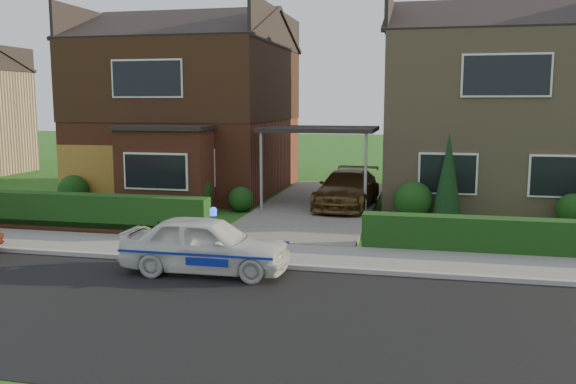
# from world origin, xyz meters

# --- Properties ---
(ground) EXTENTS (120.00, 120.00, 0.00)m
(ground) POSITION_xyz_m (0.00, 0.00, 0.00)
(ground) COLOR #245215
(ground) RESTS_ON ground
(road) EXTENTS (60.00, 6.00, 0.02)m
(road) POSITION_xyz_m (0.00, 0.00, 0.00)
(road) COLOR black
(road) RESTS_ON ground
(kerb) EXTENTS (60.00, 0.16, 0.12)m
(kerb) POSITION_xyz_m (0.00, 3.05, 0.06)
(kerb) COLOR #9E9993
(kerb) RESTS_ON ground
(sidewalk) EXTENTS (60.00, 2.00, 0.10)m
(sidewalk) POSITION_xyz_m (0.00, 4.10, 0.05)
(sidewalk) COLOR slate
(sidewalk) RESTS_ON ground
(driveway) EXTENTS (3.80, 12.00, 0.12)m
(driveway) POSITION_xyz_m (0.00, 11.00, 0.06)
(driveway) COLOR #666059
(driveway) RESTS_ON ground
(house_left) EXTENTS (7.50, 9.53, 7.25)m
(house_left) POSITION_xyz_m (-5.78, 13.90, 3.81)
(house_left) COLOR brown
(house_left) RESTS_ON ground
(house_right) EXTENTS (7.50, 8.06, 7.25)m
(house_right) POSITION_xyz_m (5.80, 13.99, 3.66)
(house_right) COLOR #957A5B
(house_right) RESTS_ON ground
(carport_link) EXTENTS (3.80, 3.00, 2.77)m
(carport_link) POSITION_xyz_m (0.00, 10.95, 2.66)
(carport_link) COLOR black
(carport_link) RESTS_ON ground
(garage_door) EXTENTS (2.20, 0.10, 2.10)m
(garage_door) POSITION_xyz_m (-8.25, 9.96, 1.05)
(garage_door) COLOR olive
(garage_door) RESTS_ON ground
(dwarf_wall) EXTENTS (7.70, 0.25, 0.36)m
(dwarf_wall) POSITION_xyz_m (-5.80, 5.30, 0.18)
(dwarf_wall) COLOR brown
(dwarf_wall) RESTS_ON ground
(hedge_left) EXTENTS (7.50, 0.55, 0.90)m
(hedge_left) POSITION_xyz_m (-5.80, 5.45, 0.00)
(hedge_left) COLOR black
(hedge_left) RESTS_ON ground
(hedge_right) EXTENTS (7.50, 0.55, 0.80)m
(hedge_right) POSITION_xyz_m (5.80, 5.35, 0.00)
(hedge_right) COLOR black
(hedge_right) RESTS_ON ground
(shrub_left_far) EXTENTS (1.08, 1.08, 1.08)m
(shrub_left_far) POSITION_xyz_m (-8.50, 9.50, 0.54)
(shrub_left_far) COLOR black
(shrub_left_far) RESTS_ON ground
(shrub_left_mid) EXTENTS (1.32, 1.32, 1.32)m
(shrub_left_mid) POSITION_xyz_m (-4.00, 9.30, 0.66)
(shrub_left_mid) COLOR black
(shrub_left_mid) RESTS_ON ground
(shrub_left_near) EXTENTS (0.84, 0.84, 0.84)m
(shrub_left_near) POSITION_xyz_m (-2.40, 9.60, 0.42)
(shrub_left_near) COLOR black
(shrub_left_near) RESTS_ON ground
(shrub_right_near) EXTENTS (1.20, 1.20, 1.20)m
(shrub_right_near) POSITION_xyz_m (3.20, 9.40, 0.60)
(shrub_right_near) COLOR black
(shrub_right_near) RESTS_ON ground
(shrub_right_mid) EXTENTS (0.96, 0.96, 0.96)m
(shrub_right_mid) POSITION_xyz_m (7.80, 9.50, 0.48)
(shrub_right_mid) COLOR black
(shrub_right_mid) RESTS_ON ground
(conifer_a) EXTENTS (0.90, 0.90, 2.60)m
(conifer_a) POSITION_xyz_m (4.20, 9.20, 1.30)
(conifer_a) COLOR black
(conifer_a) RESTS_ON ground
(police_car) EXTENTS (3.29, 3.61, 1.38)m
(police_car) POSITION_xyz_m (-0.97, 2.40, 0.61)
(police_car) COLOR silver
(police_car) RESTS_ON ground
(driveway_car) EXTENTS (2.04, 4.34, 1.22)m
(driveway_car) POSITION_xyz_m (1.00, 10.66, 0.73)
(driveway_car) COLOR brown
(driveway_car) RESTS_ON driveway
(potted_plant_a) EXTENTS (0.38, 0.27, 0.68)m
(potted_plant_a) POSITION_xyz_m (-3.07, 6.00, 0.34)
(potted_plant_a) COLOR gray
(potted_plant_a) RESTS_ON ground
(potted_plant_b) EXTENTS (0.59, 0.58, 0.84)m
(potted_plant_b) POSITION_xyz_m (-4.11, 6.94, 0.42)
(potted_plant_b) COLOR gray
(potted_plant_b) RESTS_ON ground
(potted_plant_c) EXTENTS (0.49, 0.49, 0.77)m
(potted_plant_c) POSITION_xyz_m (-5.00, 6.76, 0.38)
(potted_plant_c) COLOR gray
(potted_plant_c) RESTS_ON ground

